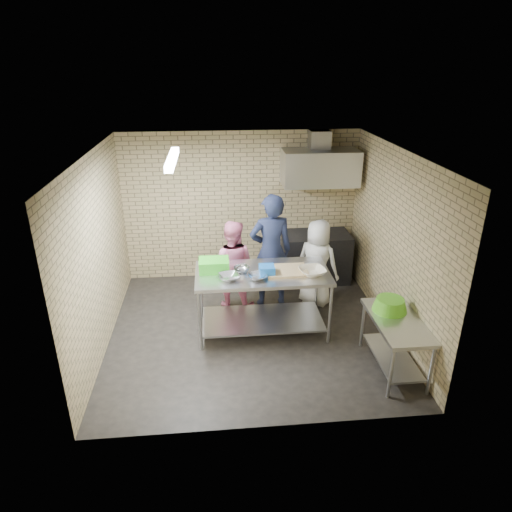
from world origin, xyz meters
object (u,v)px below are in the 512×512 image
Objects in this scene: stove at (316,257)px; man_navy at (271,252)px; woman_white at (317,263)px; bottle_green at (342,169)px; bottle_red at (320,169)px; side_counter at (394,344)px; prep_table at (262,301)px; green_crate at (214,265)px; blue_tub at (267,270)px; woman_pink at (232,265)px; green_basin at (390,304)px.

stove is 0.63× the size of man_navy.
bottle_green is at bearing -83.04° from woman_white.
bottle_red reaches higher than bottle_green.
prep_table is at bearing 145.51° from side_counter.
bottle_green reaches higher than side_counter.
green_crate is (-0.70, 0.12, 0.57)m from prep_table.
blue_tub is (-1.12, -1.74, 0.59)m from stove.
prep_table is 0.91m from green_crate.
prep_table is 1.01× the size of man_navy.
man_navy reaches higher than stove.
blue_tub is 2.70m from bottle_green.
green_basin is at bearing 155.00° from woman_pink.
green_crate is 2.40× the size of bottle_red.
woman_pink is (-1.58, -0.86, 0.30)m from stove.
woman_white is (-0.64, -1.12, -1.28)m from bottle_green.
side_counter is at bearing -34.49° from prep_table.
woman_white is (1.40, -0.02, -0.01)m from woman_pink.
green_basin is (1.60, -0.86, 0.35)m from prep_table.
stove is 0.95m from woman_white.
green_basin is 2.15m from man_navy.
blue_tub reaches higher than stove.
prep_table is 1.62× the size of side_counter.
green_basin is (-0.02, 0.25, 0.46)m from side_counter.
blue_tub is 2.50m from bottle_red.
side_counter is at bearing 151.25° from woman_pink.
man_navy is (-1.38, 1.64, 0.12)m from green_basin.
green_crate is 3.06m from bottle_green.
green_crate reaches higher than side_counter.
bottle_red reaches higher than side_counter.
prep_table is 1.26m from woman_white.
green_crate is at bearing 170.27° from prep_table.
stove is at bearing 99.76° from green_basin.
man_navy is (-1.40, 1.89, 0.58)m from side_counter.
man_navy is at bearing -141.89° from bottle_green.
man_navy is 1.28× the size of woman_pink.
side_counter is 0.82× the size of woman_white.
stove is 2.48m from green_crate.
woman_white is at bearing -101.81° from bottle_red.
side_counter is at bearing -90.00° from bottle_green.
blue_tub is (0.75, -0.22, -0.02)m from green_crate.
prep_table is 2.01m from stove.
bottle_red is (-0.38, 2.74, 1.19)m from green_basin.
woman_white reaches higher than prep_table.
man_navy is 1.30× the size of woman_white.
woman_white is at bearing 20.51° from green_crate.
bottle_green reaches higher than stove.
blue_tub is 1.20× the size of bottle_red.
stove is at bearing 57.12° from blue_tub.
stove is 2.15m from blue_tub.
woman_pink reaches higher than green_basin.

